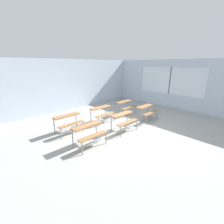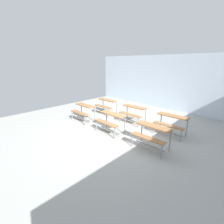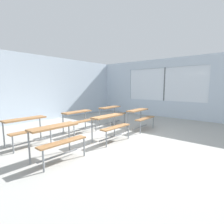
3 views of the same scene
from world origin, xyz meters
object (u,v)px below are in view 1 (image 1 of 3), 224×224
object	(u,v)px
desk_bench_r0c2	(147,110)
desk_bench_r1c0	(68,120)
desk_bench_r0c0	(89,131)
desk_bench_r1c1	(102,111)
desk_bench_r1c2	(126,105)
desk_bench_r0c1	(124,118)

from	to	relation	value
desk_bench_r0c2	desk_bench_r1c0	size ratio (longest dim) A/B	1.01
desk_bench_r0c0	desk_bench_r1c1	distance (m)	2.25
desk_bench_r1c2	desk_bench_r0c1	bearing A→B (deg)	-143.17
desk_bench_r0c1	desk_bench_r1c0	bearing A→B (deg)	141.60
desk_bench_r1c1	desk_bench_r0c1	bearing A→B (deg)	-91.84
desk_bench_r0c1	desk_bench_r1c0	xyz separation A→B (m)	(-1.77, 1.44, 0.00)
desk_bench_r0c2	desk_bench_r1c1	bearing A→B (deg)	140.57
desk_bench_r0c1	desk_bench_r1c2	distance (m)	2.23
desk_bench_r0c1	desk_bench_r1c1	world-z (taller)	same
desk_bench_r0c0	desk_bench_r0c1	world-z (taller)	same
desk_bench_r1c1	desk_bench_r1c2	bearing A→B (deg)	-2.07
desk_bench_r0c0	desk_bench_r0c2	size ratio (longest dim) A/B	0.99
desk_bench_r0c2	desk_bench_r1c0	xyz separation A→B (m)	(-3.51, 1.40, 0.00)
desk_bench_r1c1	desk_bench_r1c2	xyz separation A→B (m)	(1.74, -0.00, 0.00)
desk_bench_r0c2	desk_bench_r1c2	distance (m)	1.36
desk_bench_r1c0	desk_bench_r1c1	bearing A→B (deg)	-2.17
desk_bench_r1c0	desk_bench_r1c2	world-z (taller)	same
desk_bench_r1c1	desk_bench_r0c2	bearing A→B (deg)	-39.96
desk_bench_r0c0	desk_bench_r1c1	world-z (taller)	same
desk_bench_r0c1	desk_bench_r1c2	size ratio (longest dim) A/B	0.99
desk_bench_r1c2	desk_bench_r0c2	bearing A→B (deg)	-91.74
desk_bench_r1c0	desk_bench_r1c2	distance (m)	3.51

